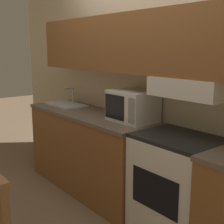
% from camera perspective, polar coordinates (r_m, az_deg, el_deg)
% --- Properties ---
extents(ground_plane, '(16.00, 16.00, 0.00)m').
position_cam_1_polar(ground_plane, '(3.49, 6.60, -16.01)').
color(ground_plane, '#7F664C').
extents(wall_back, '(5.50, 0.38, 2.55)m').
position_cam_1_polar(wall_back, '(3.05, 6.67, 8.24)').
color(wall_back, beige).
rests_on(wall_back, ground_plane).
extents(lower_counter_main, '(1.80, 0.59, 0.91)m').
position_cam_1_polar(lower_counter_main, '(3.60, -4.00, -7.16)').
color(lower_counter_main, brown).
rests_on(lower_counter_main, ground_plane).
extents(stove_range, '(0.69, 0.55, 0.91)m').
position_cam_1_polar(stove_range, '(2.76, 11.74, -13.52)').
color(stove_range, white).
rests_on(stove_range, ground_plane).
extents(microwave, '(0.45, 0.35, 0.30)m').
position_cam_1_polar(microwave, '(3.04, 3.78, 1.11)').
color(microwave, white).
rests_on(microwave, lower_counter_main).
extents(sink_basin, '(0.58, 0.33, 0.22)m').
position_cam_1_polar(sink_basin, '(3.94, -8.66, 1.42)').
color(sink_basin, '#B7BABF').
rests_on(sink_basin, lower_counter_main).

